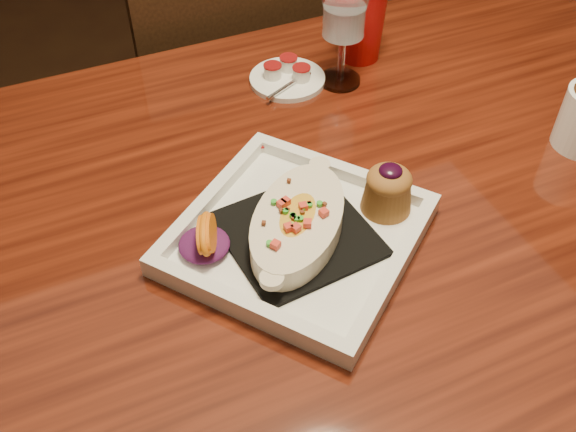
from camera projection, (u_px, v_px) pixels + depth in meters
name	position (u px, v px, depth m)	size (l,w,h in m)	color
floor	(334.00, 425.00, 1.45)	(7.00, 7.00, 0.00)	black
table	(356.00, 226.00, 0.99)	(1.50, 0.90, 0.75)	maroon
chair_far	(223.00, 91.00, 1.49)	(0.42, 0.42, 0.93)	black
plate	(306.00, 225.00, 0.82)	(0.40, 0.40, 0.08)	white
goblet	(344.00, 17.00, 1.01)	(0.08, 0.08, 0.17)	silver
saucer	(287.00, 77.00, 1.08)	(0.13, 0.13, 0.09)	white
creamer_loose	(260.00, 147.00, 0.95)	(0.03, 0.03, 0.02)	white
red_tumbler	(361.00, 20.00, 1.10)	(0.08, 0.08, 0.14)	red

